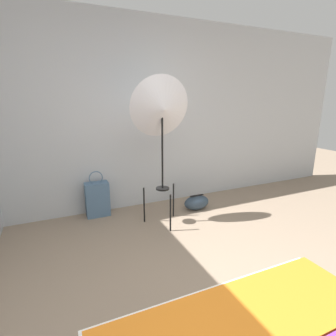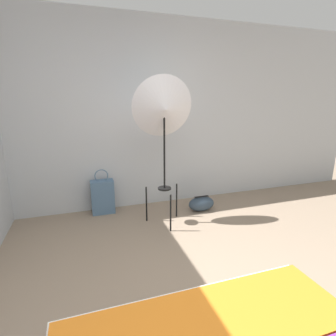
{
  "view_description": "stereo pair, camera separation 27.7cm",
  "coord_description": "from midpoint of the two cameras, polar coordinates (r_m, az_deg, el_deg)",
  "views": [
    {
      "loc": [
        -0.81,
        -0.91,
        1.53
      ],
      "look_at": [
        0.33,
        1.67,
        0.78
      ],
      "focal_mm": 28.0,
      "sensor_mm": 36.0,
      "label": 1
    },
    {
      "loc": [
        -0.55,
        -1.01,
        1.53
      ],
      "look_at": [
        0.33,
        1.67,
        0.78
      ],
      "focal_mm": 28.0,
      "sensor_mm": 36.0,
      "label": 2
    }
  ],
  "objects": [
    {
      "name": "tote_bag",
      "position": [
        3.67,
        -17.23,
        -6.5
      ],
      "size": [
        0.3,
        0.17,
        0.62
      ],
      "color": "slate",
      "rests_on": "ground_plane"
    },
    {
      "name": "wall_back",
      "position": [
        3.65,
        -13.42,
        10.83
      ],
      "size": [
        8.0,
        0.05,
        2.6
      ],
      "color": "#B7BCC1",
      "rests_on": "ground_plane"
    },
    {
      "name": "duffel_bag",
      "position": [
        3.76,
        4.14,
        -7.53
      ],
      "size": [
        0.38,
        0.2,
        0.21
      ],
      "color": "#2D3D4C",
      "rests_on": "ground_plane"
    },
    {
      "name": "photo_umbrella",
      "position": [
        3.06,
        -3.95,
        12.53
      ],
      "size": [
        0.73,
        0.4,
        1.8
      ],
      "color": "black",
      "rests_on": "ground_plane"
    }
  ]
}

